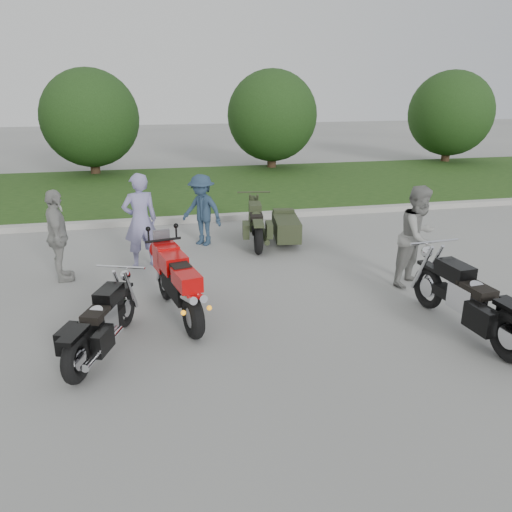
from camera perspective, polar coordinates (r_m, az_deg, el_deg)
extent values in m
plane|color=#9D9D98|center=(7.51, -2.68, -7.80)|extent=(80.00, 80.00, 0.00)
cube|color=#AEABA3|center=(13.08, -7.23, 4.21)|extent=(60.00, 0.30, 0.15)
cube|color=#3C5F20|center=(17.12, -8.60, 7.64)|extent=(60.00, 8.00, 0.14)
cylinder|color=#3F2B1C|center=(20.39, -17.97, 10.26)|extent=(0.36, 0.36, 1.20)
sphere|color=#1B3112|center=(20.23, -18.44, 14.73)|extent=(3.60, 3.60, 3.60)
cylinder|color=#3F2B1C|center=(20.93, 1.80, 11.36)|extent=(0.36, 0.36, 1.20)
sphere|color=#1B3112|center=(20.78, 1.85, 15.74)|extent=(3.60, 3.60, 3.60)
cylinder|color=#3F2B1C|center=(24.17, 20.90, 11.18)|extent=(0.36, 0.36, 1.20)
sphere|color=#1B3112|center=(24.03, 21.36, 14.95)|extent=(3.60, 3.60, 3.60)
torus|color=black|center=(7.05, -7.18, -6.96)|extent=(0.33, 0.66, 0.63)
torus|color=black|center=(8.36, -10.34, -2.92)|extent=(0.25, 0.62, 0.61)
cube|color=black|center=(7.55, -8.88, -3.17)|extent=(0.48, 0.96, 0.36)
cube|color=#BF0708|center=(7.67, -9.48, -0.66)|extent=(0.46, 0.62, 0.27)
cube|color=#BF0708|center=(7.05, -7.92, -2.70)|extent=(0.42, 0.61, 0.22)
cube|color=black|center=(7.32, -8.71, -1.24)|extent=(0.34, 0.41, 0.10)
cube|color=#BF0708|center=(8.03, -10.21, -0.11)|extent=(0.43, 0.47, 0.41)
cylinder|color=silver|center=(6.84, -7.71, -4.86)|extent=(0.21, 0.49, 0.22)
cylinder|color=silver|center=(6.88, -6.57, -4.67)|extent=(0.21, 0.49, 0.22)
torus|color=black|center=(6.40, -19.81, -11.01)|extent=(0.36, 0.62, 0.61)
torus|color=black|center=(7.58, -14.73, -5.79)|extent=(0.30, 0.57, 0.57)
cube|color=black|center=(6.94, -17.10, -7.59)|extent=(0.56, 1.07, 0.13)
cube|color=silver|center=(6.91, -17.16, -7.06)|extent=(0.39, 0.47, 0.31)
cube|color=black|center=(7.03, -16.45, -4.30)|extent=(0.41, 0.55, 0.20)
cube|color=black|center=(6.73, -17.77, -6.32)|extent=(0.39, 0.51, 0.11)
cube|color=black|center=(6.25, -20.14, -8.45)|extent=(0.36, 0.53, 0.05)
cylinder|color=silver|center=(6.68, -16.85, -9.85)|extent=(0.43, 0.95, 0.09)
torus|color=black|center=(7.18, 27.17, -8.18)|extent=(0.24, 0.73, 0.72)
torus|color=black|center=(8.37, 19.07, -3.43)|extent=(0.18, 0.68, 0.67)
cube|color=black|center=(7.71, 22.88, -4.99)|extent=(0.34, 1.28, 0.15)
cube|color=silver|center=(7.68, 22.96, -4.42)|extent=(0.35, 0.50, 0.37)
cube|color=black|center=(7.80, 21.78, -1.58)|extent=(0.34, 0.60, 0.23)
cube|color=black|center=(7.50, 23.90, -3.53)|extent=(0.34, 0.55, 0.13)
cylinder|color=silver|center=(7.65, 25.58, -6.82)|extent=(0.20, 1.16, 0.11)
torus|color=black|center=(10.40, 0.27, 1.91)|extent=(0.26, 0.67, 0.65)
torus|color=black|center=(11.92, -0.27, 4.04)|extent=(0.20, 0.62, 0.61)
cube|color=black|center=(11.13, -0.02, 3.47)|extent=(0.38, 1.16, 0.13)
cube|color=#2F3720|center=(11.11, -0.02, 3.85)|extent=(0.35, 0.47, 0.33)
cube|color=#2F3720|center=(11.32, -0.11, 5.54)|extent=(0.34, 0.56, 0.21)
cube|color=black|center=(10.93, 0.04, 4.53)|extent=(0.34, 0.51, 0.11)
cube|color=#2F3720|center=(10.31, 0.28, 3.74)|extent=(0.29, 0.55, 0.06)
cylinder|color=#2F3720|center=(10.86, 1.01, 2.34)|extent=(0.25, 1.05, 0.10)
cube|color=#2F3720|center=(11.11, 3.47, 3.30)|extent=(0.71, 1.31, 0.43)
torus|color=black|center=(11.17, 4.67, 2.75)|extent=(0.19, 0.55, 0.53)
imported|color=#8C87B8|center=(9.79, -13.08, 3.94)|extent=(0.76, 0.60, 1.84)
imported|color=gray|center=(9.11, 18.06, 2.16)|extent=(1.08, 1.01, 1.78)
imported|color=#283D56|center=(11.01, -6.19, 5.23)|extent=(1.13, 1.12, 1.56)
imported|color=#9C9C96|center=(9.53, -21.71, 2.12)|extent=(0.57, 1.03, 1.67)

